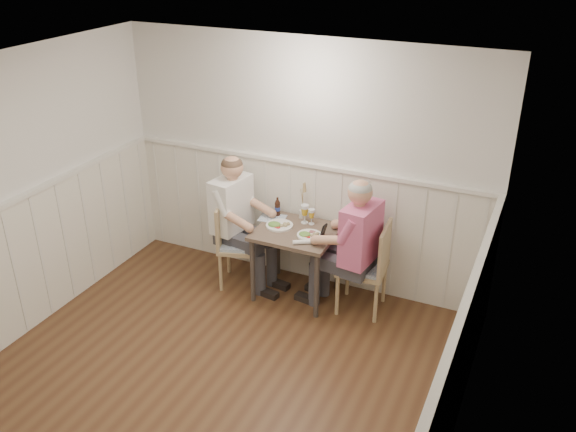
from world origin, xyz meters
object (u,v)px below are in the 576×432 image
object	(u,v)px
chair_left	(235,241)
diner_cream	(236,229)
beer_bottle	(277,208)
chair_right	(369,265)
dining_table	(296,240)
grass_vase	(301,201)
man_in_pink	(355,258)

from	to	relation	value
chair_left	diner_cream	distance (m)	0.13
diner_cream	beer_bottle	bearing A→B (deg)	29.77
chair_right	diner_cream	distance (m)	1.47
dining_table	chair_left	xyz separation A→B (m)	(-0.68, -0.06, -0.13)
beer_bottle	grass_vase	size ratio (longest dim) A/B	0.48
dining_table	chair_right	size ratio (longest dim) A/B	0.84
chair_left	diner_cream	size ratio (longest dim) A/B	0.64
diner_cream	beer_bottle	distance (m)	0.51
dining_table	man_in_pink	world-z (taller)	man_in_pink
chair_left	man_in_pink	size ratio (longest dim) A/B	0.64
dining_table	chair_left	bearing A→B (deg)	-175.36
man_in_pink	diner_cream	bearing A→B (deg)	177.34
beer_bottle	diner_cream	bearing A→B (deg)	-150.23
grass_vase	man_in_pink	bearing A→B (deg)	-25.24
chair_right	grass_vase	bearing A→B (deg)	163.20
dining_table	beer_bottle	distance (m)	0.44
man_in_pink	beer_bottle	world-z (taller)	man_in_pink
chair_left	grass_vase	xyz separation A→B (m)	(0.61, 0.34, 0.44)
diner_cream	beer_bottle	xyz separation A→B (m)	(0.39, 0.22, 0.23)
man_in_pink	beer_bottle	xyz separation A→B (m)	(-0.97, 0.29, 0.23)
man_in_pink	beer_bottle	bearing A→B (deg)	163.57
diner_cream	grass_vase	bearing A→B (deg)	23.26
chair_left	diner_cream	world-z (taller)	diner_cream
dining_table	diner_cream	world-z (taller)	diner_cream
dining_table	grass_vase	bearing A→B (deg)	103.46
chair_right	grass_vase	world-z (taller)	grass_vase
dining_table	diner_cream	size ratio (longest dim) A/B	0.55
man_in_pink	diner_cream	xyz separation A→B (m)	(-1.36, 0.06, -0.00)
diner_cream	grass_vase	size ratio (longest dim) A/B	3.39
chair_right	diner_cream	size ratio (longest dim) A/B	0.66
chair_right	beer_bottle	world-z (taller)	same
diner_cream	beer_bottle	size ratio (longest dim) A/B	7.01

